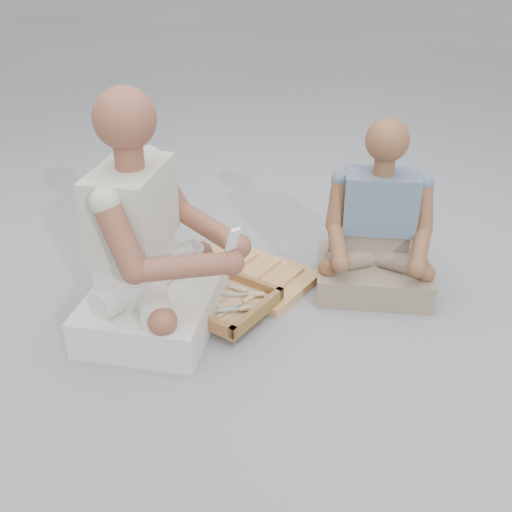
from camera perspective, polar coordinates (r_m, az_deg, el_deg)
The scene contains 31 objects.
ground at distance 2.36m, azimuth -1.97°, elevation -8.91°, with size 60.00×60.00×0.00m, color gray.
carved_panel at distance 2.78m, azimuth -0.85°, elevation -1.84°, with size 0.61×0.41×0.04m, color #A26F3F.
tool_tray at distance 2.53m, azimuth -3.98°, elevation -4.24°, with size 0.49×0.40×0.06m.
chisel_0 at distance 2.49m, azimuth -3.91°, elevation -4.72°, with size 0.17×0.17×0.02m.
chisel_1 at distance 2.44m, azimuth -0.60°, elevation -5.35°, with size 0.20×0.12×0.02m.
chisel_2 at distance 2.43m, azimuth -1.35°, elevation -5.29°, with size 0.18×0.15×0.02m.
chisel_3 at distance 2.40m, azimuth -5.12°, elevation -6.26°, with size 0.06×0.22×0.02m.
chisel_4 at distance 2.47m, azimuth -4.79°, elevation -5.03°, with size 0.07×0.22×0.02m.
chisel_5 at distance 2.42m, azimuth -5.64°, elevation -5.74°, with size 0.09×0.21×0.02m.
chisel_6 at distance 2.50m, azimuth -5.86°, elevation -4.31°, with size 0.13×0.20×0.02m.
chisel_7 at distance 2.49m, azimuth -1.11°, elevation -4.47°, with size 0.06×0.22×0.02m.
chisel_8 at distance 2.54m, azimuth -4.14°, elevation -3.93°, with size 0.22×0.07×0.02m.
chisel_9 at distance 2.52m, azimuth -0.48°, elevation -3.82°, with size 0.20×0.13×0.02m.
chisel_10 at distance 2.57m, azimuth -1.92°, elevation -3.24°, with size 0.22×0.04×0.02m.
wood_chip_0 at distance 2.97m, azimuth -3.68°, elevation -0.02°, with size 0.02×0.01×0.00m, color tan.
wood_chip_1 at distance 2.94m, azimuth -5.08°, elevation -0.45°, with size 0.02×0.01×0.00m, color tan.
wood_chip_2 at distance 2.51m, azimuth 2.26°, elevation -6.15°, with size 0.02×0.01×0.00m, color tan.
wood_chip_3 at distance 2.73m, azimuth 1.17°, elevation -2.93°, with size 0.02×0.01×0.00m, color tan.
wood_chip_4 at distance 2.64m, azimuth -6.52°, elevation -4.40°, with size 0.02×0.01×0.00m, color tan.
wood_chip_5 at distance 2.58m, azimuth -8.78°, elevation -5.40°, with size 0.02×0.01×0.00m, color tan.
wood_chip_6 at distance 2.36m, azimuth -2.09°, elevation -8.82°, with size 0.02×0.01×0.00m, color tan.
wood_chip_7 at distance 2.52m, azimuth -6.29°, elevation -6.19°, with size 0.02×0.01×0.00m, color tan.
wood_chip_8 at distance 2.69m, azimuth 4.13°, elevation -3.52°, with size 0.02×0.01×0.00m, color tan.
wood_chip_9 at distance 2.68m, azimuth 4.81°, elevation -3.65°, with size 0.02×0.01×0.00m, color tan.
wood_chip_10 at distance 2.82m, azimuth -4.51°, elevation -1.78°, with size 0.02×0.01×0.00m, color tan.
wood_chip_11 at distance 2.29m, azimuth -4.67°, elevation -10.32°, with size 0.02×0.01×0.00m, color tan.
wood_chip_12 at distance 2.90m, azimuth -6.24°, elevation -0.90°, with size 0.02×0.01×0.00m, color tan.
wood_chip_13 at distance 2.77m, azimuth -6.33°, elevation -2.56°, with size 0.02×0.01×0.00m, color tan.
craftsman at distance 2.36m, azimuth -10.65°, elevation 0.48°, with size 0.76×0.78×1.00m.
companion at distance 2.65m, azimuth 11.97°, elevation 1.95°, with size 0.64×0.59×0.80m.
mobile_phone at distance 2.13m, azimuth -2.33°, elevation 1.69°, with size 0.06×0.06×0.10m.
Camera 1 is at (1.04, -1.52, 1.47)m, focal length 40.00 mm.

